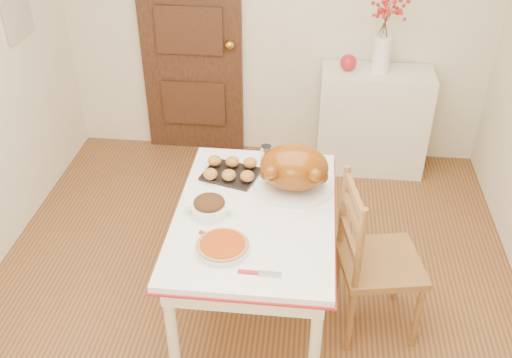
# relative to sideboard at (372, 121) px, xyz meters

# --- Properties ---
(floor) EXTENTS (3.50, 4.00, 0.00)m
(floor) POSITION_rel_sideboard_xyz_m (-0.83, -1.78, -0.44)
(floor) COLOR brown
(floor) RESTS_ON ground
(wall_back) EXTENTS (3.50, 0.00, 2.50)m
(wall_back) POSITION_rel_sideboard_xyz_m (-0.83, 0.22, 0.81)
(wall_back) COLOR beige
(wall_back) RESTS_ON ground
(door_back) EXTENTS (0.85, 0.06, 2.06)m
(door_back) POSITION_rel_sideboard_xyz_m (-1.53, 0.19, 0.59)
(door_back) COLOR black
(door_back) RESTS_ON ground
(photo_board) EXTENTS (0.03, 0.35, 0.45)m
(photo_board) POSITION_rel_sideboard_xyz_m (-2.56, -0.58, 1.06)
(photo_board) COLOR beige
(photo_board) RESTS_ON ground
(sideboard) EXTENTS (0.88, 0.39, 0.88)m
(sideboard) POSITION_rel_sideboard_xyz_m (0.00, 0.00, 0.00)
(sideboard) COLOR silver
(sideboard) RESTS_ON floor
(kitchen_table) EXTENTS (0.89, 1.30, 0.78)m
(kitchen_table) POSITION_rel_sideboard_xyz_m (-0.78, -1.78, -0.05)
(kitchen_table) COLOR white
(kitchen_table) RESTS_ON floor
(chair_oak) EXTENTS (0.53, 0.53, 1.02)m
(chair_oak) POSITION_rel_sideboard_xyz_m (-0.06, -1.79, 0.07)
(chair_oak) COLOR olive
(chair_oak) RESTS_ON floor
(berry_vase) EXTENTS (0.31, 0.31, 0.60)m
(berry_vase) POSITION_rel_sideboard_xyz_m (0.00, 0.00, 0.74)
(berry_vase) COLOR white
(berry_vase) RESTS_ON sideboard
(apple) EXTENTS (0.13, 0.13, 0.13)m
(apple) POSITION_rel_sideboard_xyz_m (-0.24, 0.00, 0.50)
(apple) COLOR red
(apple) RESTS_ON sideboard
(turkey_platter) EXTENTS (0.54, 0.48, 0.29)m
(turkey_platter) POSITION_rel_sideboard_xyz_m (-0.58, -1.56, 0.48)
(turkey_platter) COLOR #8D4C0E
(turkey_platter) RESTS_ON kitchen_table
(pumpkin_pie) EXTENTS (0.35, 0.35, 0.06)m
(pumpkin_pie) POSITION_rel_sideboard_xyz_m (-0.91, -2.12, 0.37)
(pumpkin_pie) COLOR #9B3307
(pumpkin_pie) RESTS_ON kitchen_table
(stuffing_dish) EXTENTS (0.26, 0.20, 0.10)m
(stuffing_dish) POSITION_rel_sideboard_xyz_m (-1.03, -1.83, 0.39)
(stuffing_dish) COLOR #381F0E
(stuffing_dish) RESTS_ON kitchen_table
(rolls_tray) EXTENTS (0.37, 0.32, 0.08)m
(rolls_tray) POSITION_rel_sideboard_xyz_m (-0.97, -1.44, 0.38)
(rolls_tray) COLOR #9B6623
(rolls_tray) RESTS_ON kitchen_table
(pie_server) EXTENTS (0.21, 0.06, 0.01)m
(pie_server) POSITION_rel_sideboard_xyz_m (-0.71, -2.27, 0.35)
(pie_server) COLOR silver
(pie_server) RESTS_ON kitchen_table
(carving_knife) EXTENTS (0.23, 0.13, 0.01)m
(carving_knife) POSITION_rel_sideboard_xyz_m (-0.95, -2.04, 0.35)
(carving_knife) COLOR silver
(carving_knife) RESTS_ON kitchen_table
(drinking_glass) EXTENTS (0.07, 0.07, 0.11)m
(drinking_glass) POSITION_rel_sideboard_xyz_m (-0.77, -1.27, 0.40)
(drinking_glass) COLOR white
(drinking_glass) RESTS_ON kitchen_table
(shaker_pair) EXTENTS (0.09, 0.05, 0.08)m
(shaker_pair) POSITION_rel_sideboard_xyz_m (-0.51, -1.26, 0.38)
(shaker_pair) COLOR white
(shaker_pair) RESTS_ON kitchen_table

